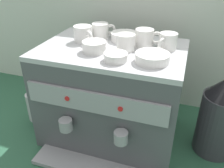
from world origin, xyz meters
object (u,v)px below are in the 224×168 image
(milk_pitcher, at_px, (36,106))
(ceramic_cup_0, at_px, (145,38))
(ceramic_cup_4, at_px, (83,34))
(espresso_machine, at_px, (112,94))
(coffee_grinder, at_px, (220,116))
(ceramic_cup_2, at_px, (168,42))
(ceramic_cup_1, at_px, (101,30))
(ceramic_bowl_0, at_px, (116,57))
(ceramic_bowl_2, at_px, (152,58))
(ceramic_cup_3, at_px, (126,42))
(ceramic_bowl_1, at_px, (94,47))
(ceramic_bowl_3, at_px, (125,37))

(milk_pitcher, bearing_deg, ceramic_cup_0, 8.39)
(ceramic_cup_0, distance_m, ceramic_cup_4, 0.28)
(espresso_machine, height_order, milk_pitcher, espresso_machine)
(coffee_grinder, height_order, milk_pitcher, coffee_grinder)
(ceramic_cup_2, relative_size, milk_pitcher, 0.67)
(ceramic_cup_2, distance_m, milk_pitcher, 0.79)
(ceramic_cup_1, xyz_separation_m, milk_pitcher, (-0.35, -0.14, -0.42))
(ceramic_bowl_0, relative_size, ceramic_bowl_2, 0.71)
(espresso_machine, bearing_deg, ceramic_cup_3, -4.00)
(ceramic_bowl_1, distance_m, ceramic_bowl_2, 0.25)
(ceramic_cup_1, distance_m, ceramic_cup_2, 0.32)
(ceramic_cup_3, distance_m, coffee_grinder, 0.53)
(ceramic_cup_0, xyz_separation_m, ceramic_cup_2, (0.10, -0.01, -0.00))
(ceramic_cup_2, height_order, ceramic_cup_4, ceramic_cup_4)
(ceramic_cup_0, distance_m, ceramic_bowl_0, 0.20)
(ceramic_cup_0, relative_size, ceramic_bowl_0, 1.29)
(ceramic_cup_2, bearing_deg, ceramic_cup_1, 169.23)
(ceramic_cup_0, height_order, ceramic_bowl_0, ceramic_cup_0)
(milk_pitcher, bearing_deg, ceramic_bowl_2, -6.29)
(ceramic_cup_0, bearing_deg, ceramic_bowl_0, -111.48)
(ceramic_cup_3, bearing_deg, ceramic_cup_4, 169.55)
(coffee_grinder, distance_m, milk_pitcher, 0.94)
(ceramic_bowl_2, distance_m, ceramic_bowl_3, 0.26)
(coffee_grinder, relative_size, milk_pitcher, 2.46)
(ceramic_cup_1, height_order, ceramic_bowl_1, ceramic_cup_1)
(ceramic_cup_2, bearing_deg, milk_pitcher, -173.28)
(ceramic_cup_0, bearing_deg, coffee_grinder, -3.59)
(ceramic_bowl_0, bearing_deg, ceramic_cup_2, 46.93)
(ceramic_cup_1, distance_m, ceramic_bowl_0, 0.28)
(ceramic_cup_1, distance_m, ceramic_bowl_3, 0.12)
(coffee_grinder, bearing_deg, ceramic_cup_2, 176.34)
(ceramic_cup_3, bearing_deg, espresso_machine, 176.00)
(coffee_grinder, bearing_deg, ceramic_bowl_1, -169.39)
(ceramic_cup_4, bearing_deg, milk_pitcher, -168.48)
(ceramic_bowl_0, height_order, milk_pitcher, ceramic_bowl_0)
(ceramic_cup_4, relative_size, milk_pitcher, 0.70)
(ceramic_bowl_0, bearing_deg, espresso_machine, 114.89)
(ceramic_cup_1, bearing_deg, espresso_machine, -51.45)
(ceramic_cup_0, xyz_separation_m, ceramic_cup_1, (-0.22, 0.05, -0.00))
(espresso_machine, xyz_separation_m, ceramic_bowl_0, (0.06, -0.13, 0.25))
(ceramic_cup_0, xyz_separation_m, coffee_grinder, (0.36, -0.02, -0.31))
(espresso_machine, relative_size, ceramic_bowl_2, 4.85)
(ceramic_cup_1, bearing_deg, ceramic_bowl_2, -36.38)
(ceramic_bowl_2, bearing_deg, milk_pitcher, 173.71)
(ceramic_cup_0, distance_m, ceramic_bowl_2, 0.17)
(ceramic_cup_0, height_order, milk_pitcher, ceramic_cup_0)
(ceramic_cup_0, height_order, ceramic_cup_3, ceramic_cup_0)
(ceramic_cup_0, relative_size, ceramic_cup_3, 1.05)
(ceramic_cup_0, bearing_deg, ceramic_bowl_2, -68.79)
(ceramic_cup_2, distance_m, ceramic_bowl_0, 0.25)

